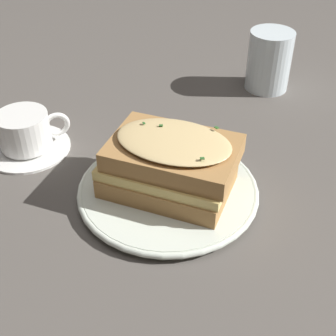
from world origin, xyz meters
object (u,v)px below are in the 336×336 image
Objects in this scene: teacup_with_saucer at (26,134)px; water_glass at (269,61)px; sandwich at (170,164)px; dinner_plate at (168,190)px.

water_glass reaches higher than teacup_with_saucer.
teacup_with_saucer is 1.21× the size of water_glass.
water_glass is at bearing 73.75° from sandwich.
teacup_with_saucer is at bearing -139.24° from water_glass.
dinner_plate is at bearing -45.83° from teacup_with_saucer.
teacup_with_saucer is 0.42m from water_glass.
water_glass is (0.09, 0.32, 0.00)m from sandwich.
dinner_plate is 0.23m from teacup_with_saucer.
sandwich reaches higher than teacup_with_saucer.
teacup_with_saucer is at bearing 168.26° from sandwich.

